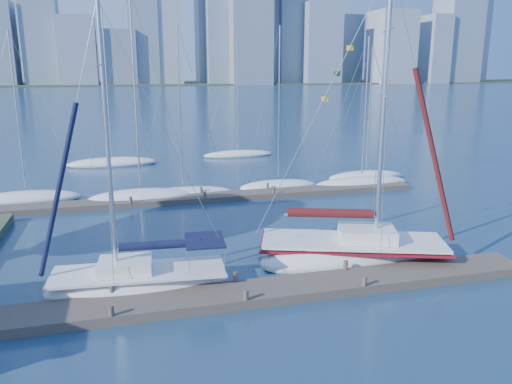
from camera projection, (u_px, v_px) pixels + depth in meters
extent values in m
plane|color=#182E4D|center=(241.00, 299.00, 20.18)|extent=(700.00, 700.00, 0.00)
cube|color=#473E34|center=(241.00, 295.00, 20.13)|extent=(26.00, 2.00, 0.40)
cube|color=#473E34|center=(217.00, 197.00, 35.65)|extent=(30.00, 1.80, 0.36)
cube|color=#38472D|center=(127.00, 84.00, 320.44)|extent=(800.00, 100.00, 1.50)
ellipsoid|color=white|center=(140.00, 286.00, 20.91)|extent=(7.85, 3.11, 1.35)
cube|color=white|center=(139.00, 272.00, 20.76)|extent=(7.27, 2.86, 0.11)
cube|color=white|center=(125.00, 265.00, 20.59)|extent=(2.28, 1.80, 0.49)
cylinder|color=silver|center=(107.00, 144.00, 19.32)|extent=(0.16, 0.16, 10.67)
cylinder|color=silver|center=(160.00, 247.00, 20.67)|extent=(3.63, 0.38, 0.09)
cylinder|color=black|center=(160.00, 245.00, 20.65)|extent=(3.36, 0.62, 0.36)
cube|color=black|center=(205.00, 240.00, 20.95)|extent=(1.78, 2.26, 0.07)
ellipsoid|color=white|center=(352.00, 256.00, 24.15)|extent=(9.79, 5.91, 1.63)
cube|color=white|center=(353.00, 241.00, 23.97)|extent=(9.07, 5.46, 0.13)
cube|color=white|center=(367.00, 233.00, 23.83)|extent=(3.12, 2.72, 0.60)
cylinder|color=silver|center=(384.00, 110.00, 22.40)|extent=(0.20, 0.20, 12.33)
cylinder|color=silver|center=(330.00, 215.00, 23.74)|extent=(4.20, 1.54, 0.11)
cylinder|color=#470F12|center=(330.00, 213.00, 23.72)|extent=(3.98, 1.73, 0.44)
cube|color=maroon|center=(352.00, 244.00, 24.01)|extent=(9.29, 5.64, 0.11)
ellipsoid|color=white|center=(27.00, 199.00, 35.00)|extent=(7.33, 2.78, 1.12)
cylinder|color=silver|center=(17.00, 112.00, 33.55)|extent=(0.12, 0.12, 10.51)
ellipsoid|color=white|center=(141.00, 197.00, 35.28)|extent=(7.52, 3.09, 1.22)
cylinder|color=silver|center=(135.00, 92.00, 33.52)|extent=(0.13, 0.13, 12.96)
ellipsoid|color=white|center=(183.00, 194.00, 36.58)|extent=(7.46, 4.57, 0.95)
cylinder|color=silver|center=(180.00, 107.00, 35.07)|extent=(0.10, 0.10, 11.25)
ellipsoid|color=white|center=(278.00, 186.00, 38.78)|extent=(6.44, 4.29, 1.04)
cylinder|color=silver|center=(279.00, 104.00, 37.26)|extent=(0.11, 0.11, 11.19)
ellipsoid|color=white|center=(362.00, 184.00, 39.67)|extent=(7.99, 2.74, 1.13)
cylinder|color=silver|center=(366.00, 107.00, 38.23)|extent=(0.12, 0.12, 10.39)
ellipsoid|color=white|center=(366.00, 177.00, 42.16)|extent=(7.03, 4.42, 1.07)
cylinder|color=silver|center=(370.00, 109.00, 40.79)|extent=(0.12, 0.12, 9.85)
ellipsoid|color=white|center=(112.00, 163.00, 48.19)|extent=(8.66, 5.51, 1.18)
cylinder|color=silver|center=(107.00, 85.00, 46.40)|extent=(0.13, 0.13, 13.19)
ellipsoid|color=white|center=(238.00, 155.00, 53.22)|extent=(7.62, 2.71, 0.98)
cylinder|color=silver|center=(238.00, 94.00, 51.69)|extent=(0.11, 0.11, 11.34)
cube|color=gray|center=(43.00, 52.00, 294.15)|extent=(15.19, 17.61, 37.75)
cube|color=#7D8FA1|center=(78.00, 51.00, 276.59)|extent=(19.97, 19.81, 37.33)
cube|color=slate|center=(119.00, 58.00, 284.45)|extent=(19.31, 16.86, 30.71)
cube|color=gray|center=(162.00, 8.00, 286.79)|extent=(21.06, 14.99, 86.31)
cube|color=#7D8FA1|center=(210.00, 30.00, 311.08)|extent=(17.02, 17.46, 66.16)
cube|color=slate|center=(250.00, 22.00, 290.66)|extent=(23.86, 18.95, 71.44)
cube|color=gray|center=(275.00, 39.00, 312.94)|extent=(15.69, 17.11, 54.96)
cube|color=#7D8FA1|center=(320.00, 44.00, 305.69)|extent=(22.23, 18.80, 47.75)
cube|color=slate|center=(346.00, 50.00, 341.96)|extent=(17.23, 17.52, 44.42)
cube|color=gray|center=(391.00, 48.00, 317.46)|extent=(24.03, 23.94, 44.88)
cube|color=#7D8FA1|center=(433.00, 50.00, 325.39)|extent=(13.98, 21.38, 42.88)
cube|color=slate|center=(459.00, 11.00, 327.31)|extent=(24.52, 23.60, 92.26)
cube|color=gray|center=(474.00, 31.00, 354.82)|extent=(15.44, 17.08, 71.20)
cube|color=slate|center=(291.00, 14.00, 307.20)|extent=(17.40, 18.00, 83.79)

